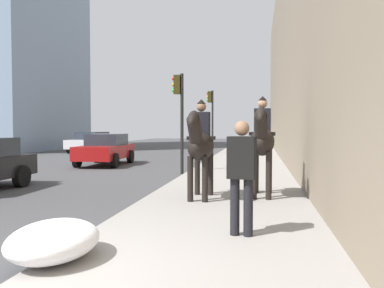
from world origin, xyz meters
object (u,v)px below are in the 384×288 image
at_px(mounted_horse_far, 262,140).
at_px(pedestrian_greeting, 242,170).
at_px(car_near_lane, 106,149).
at_px(car_mid_lane, 91,142).
at_px(traffic_light_near_curb, 180,107).
at_px(traffic_light_far_curb, 211,112).
at_px(mounted_horse_near, 200,144).

height_order(mounted_horse_far, pedestrian_greeting, mounted_horse_far).
distance_m(car_near_lane, car_mid_lane, 10.02).
relative_size(car_near_lane, traffic_light_near_curb, 1.08).
bearing_deg(mounted_horse_far, traffic_light_far_curb, -166.57).
bearing_deg(traffic_light_near_curb, car_mid_lane, 36.38).
height_order(mounted_horse_near, car_near_lane, mounted_horse_near).
bearing_deg(car_mid_lane, mounted_horse_near, 32.86).
height_order(car_near_lane, traffic_light_far_curb, traffic_light_far_curb).
height_order(pedestrian_greeting, traffic_light_far_curb, traffic_light_far_curb).
relative_size(pedestrian_greeting, car_near_lane, 0.42).
bearing_deg(pedestrian_greeting, mounted_horse_far, 3.04).
xyz_separation_m(pedestrian_greeting, traffic_light_near_curb, (8.58, 2.66, 1.40)).
relative_size(car_mid_lane, traffic_light_far_curb, 1.07).
height_order(mounted_horse_near, traffic_light_far_curb, traffic_light_far_curb).
distance_m(mounted_horse_far, pedestrian_greeting, 3.48).
distance_m(traffic_light_near_curb, traffic_light_far_curb, 10.53).
height_order(traffic_light_near_curb, traffic_light_far_curb, traffic_light_far_curb).
distance_m(mounted_horse_near, traffic_light_far_curb, 16.32).
bearing_deg(traffic_light_near_curb, mounted_horse_far, -149.83).
relative_size(car_near_lane, car_mid_lane, 0.92).
bearing_deg(car_mid_lane, car_near_lane, 29.84).
relative_size(traffic_light_near_curb, traffic_light_far_curb, 0.91).
xyz_separation_m(car_near_lane, traffic_light_near_curb, (-2.93, -4.07, 1.75)).
xyz_separation_m(mounted_horse_near, car_near_lane, (8.58, 5.68, -0.61)).
distance_m(pedestrian_greeting, car_near_lane, 13.34).
bearing_deg(pedestrian_greeting, mounted_horse_near, 27.99).
bearing_deg(traffic_light_near_curb, mounted_horse_near, -164.06).
bearing_deg(traffic_light_far_curb, car_mid_lane, 81.47).
xyz_separation_m(car_mid_lane, traffic_light_far_curb, (-1.29, -8.62, 1.96)).
relative_size(mounted_horse_near, pedestrian_greeting, 1.32).
bearing_deg(traffic_light_far_curb, mounted_horse_far, -168.90).
height_order(mounted_horse_near, mounted_horse_far, mounted_horse_far).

